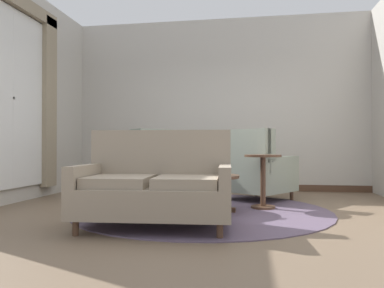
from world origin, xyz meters
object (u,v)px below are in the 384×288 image
object	(u,v)px
settee	(155,187)
side_table	(263,176)
coffee_table	(207,182)
armchair_near_window	(151,171)
porcelain_vase	(210,164)
armchair_far_left	(256,172)

from	to	relation	value
settee	side_table	bearing A→B (deg)	46.15
coffee_table	armchair_near_window	world-z (taller)	armchair_near_window
coffee_table	side_table	world-z (taller)	side_table
armchair_near_window	side_table	bearing A→B (deg)	107.80
settee	armchair_near_window	bearing A→B (deg)	102.86
coffee_table	porcelain_vase	bearing A→B (deg)	40.96
armchair_far_left	porcelain_vase	bearing A→B (deg)	97.09
porcelain_vase	settee	world-z (taller)	settee
porcelain_vase	side_table	distance (m)	0.76
coffee_table	settee	distance (m)	1.04
coffee_table	armchair_near_window	bearing A→B (deg)	136.29
coffee_table	armchair_far_left	xyz separation A→B (m)	(0.62, 1.10, 0.07)
porcelain_vase	armchair_near_window	size ratio (longest dim) A/B	0.29
settee	armchair_far_left	xyz separation A→B (m)	(1.03, 2.05, 0.04)
armchair_near_window	coffee_table	bearing A→B (deg)	82.97
coffee_table	armchair_far_left	size ratio (longest dim) A/B	0.67
coffee_table	side_table	distance (m)	0.79
porcelain_vase	armchair_far_left	size ratio (longest dim) A/B	0.27
coffee_table	side_table	size ratio (longest dim) A/B	1.14
porcelain_vase	armchair_far_left	xyz separation A→B (m)	(0.58, 1.06, -0.16)
armchair_near_window	side_table	size ratio (longest dim) A/B	1.62
porcelain_vase	settee	size ratio (longest dim) A/B	0.21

